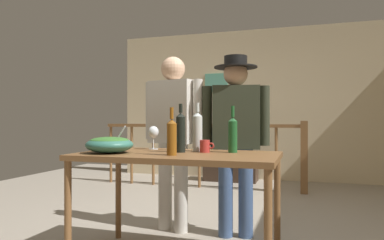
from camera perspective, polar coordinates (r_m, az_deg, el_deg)
The scene contains 16 objects.
ground_plane at distance 3.38m, azimuth 4.81°, elevation -18.07°, with size 8.60×8.60×0.00m, color #9E9384.
back_wall at distance 6.49m, azimuth 11.31°, elevation 2.47°, with size 5.34×0.10×2.66m, color beige.
framed_picture at distance 6.61m, azimuth 3.91°, elevation 5.96°, with size 0.42×0.03×0.33m, color #5EB098.
stair_railing at distance 5.47m, azimuth 5.48°, elevation -4.42°, with size 3.21×0.10×1.04m.
tv_console at distance 6.27m, azimuth 6.20°, elevation -7.68°, with size 0.90×0.40×0.42m, color #38281E.
flat_screen_tv at distance 6.19m, azimuth 6.15°, elevation -3.05°, with size 0.69×0.12×0.51m.
serving_table at distance 2.66m, azimuth -2.30°, elevation -6.95°, with size 1.46×0.79×0.80m.
salad_bowl at distance 2.72m, azimuth -13.00°, elevation -3.73°, with size 0.35×0.35×0.20m.
wine_glass at distance 3.01m, azimuth -6.18°, elevation -2.05°, with size 0.09×0.09×0.19m.
wine_bottle_green at distance 2.70m, azimuth 6.51°, elevation -2.21°, with size 0.07×0.07×0.35m.
wine_bottle_clear at distance 2.80m, azimuth 0.87°, elevation -1.74°, with size 0.08×0.08×0.38m.
wine_bottle_amber at distance 2.48m, azimuth -3.25°, elevation -2.58°, with size 0.07×0.07×0.33m.
wine_bottle_dark at distance 2.70m, azimuth -1.82°, elevation -1.89°, with size 0.07×0.07×0.37m.
mug_red at distance 2.70m, azimuth 2.09°, elevation -4.19°, with size 0.11×0.08×0.09m.
person_standing_left at distance 3.40m, azimuth -3.04°, elevation -1.08°, with size 0.62×0.31×1.65m.
person_standing_right at distance 3.24m, azimuth 6.96°, elevation -1.46°, with size 0.59×0.39×1.62m.
Camera 1 is at (0.71, -3.14, 1.05)m, focal length 33.47 mm.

